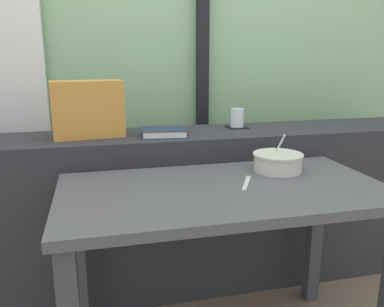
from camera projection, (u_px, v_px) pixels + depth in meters
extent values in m
cube|color=#8EBC89|center=(175.00, 19.00, 2.39)|extent=(4.80, 0.08, 2.80)
cube|color=black|center=(203.00, 36.00, 2.38)|extent=(0.07, 0.05, 2.60)
cube|color=#2D2D33|center=(199.00, 208.00, 2.08)|extent=(2.80, 0.40, 0.82)
cube|color=#414145|center=(79.00, 263.00, 1.67)|extent=(0.06, 0.06, 0.69)
cube|color=#414145|center=(314.00, 235.00, 1.92)|extent=(0.06, 0.06, 0.69)
cube|color=#4C4C51|center=(224.00, 191.00, 1.46)|extent=(1.20, 0.63, 0.03)
cube|color=black|center=(237.00, 127.00, 2.09)|extent=(0.10, 0.10, 0.00)
cylinder|color=white|center=(237.00, 118.00, 2.08)|extent=(0.07, 0.07, 0.10)
cylinder|color=orange|center=(237.00, 120.00, 2.08)|extent=(0.06, 0.06, 0.07)
cube|color=#1E2D47|center=(164.00, 135.00, 1.88)|extent=(0.23, 0.18, 0.00)
cube|color=silver|center=(164.00, 132.00, 1.88)|extent=(0.22, 0.18, 0.03)
cube|color=#1E2D47|center=(164.00, 129.00, 1.88)|extent=(0.23, 0.18, 0.00)
cube|color=#1E2D47|center=(142.00, 133.00, 1.87)|extent=(0.03, 0.16, 0.03)
cube|color=#D18938|center=(88.00, 109.00, 1.83)|extent=(0.33, 0.18, 0.26)
cylinder|color=beige|center=(278.00, 162.00, 1.64)|extent=(0.20, 0.20, 0.07)
cylinder|color=beige|center=(278.00, 154.00, 1.64)|extent=(0.21, 0.21, 0.01)
cylinder|color=tan|center=(278.00, 164.00, 1.65)|extent=(0.17, 0.17, 0.05)
cylinder|color=silver|center=(278.00, 149.00, 1.66)|extent=(0.01, 0.11, 0.14)
ellipsoid|color=silver|center=(275.00, 158.00, 1.69)|extent=(0.03, 0.05, 0.01)
cube|color=silver|center=(246.00, 183.00, 1.49)|extent=(0.09, 0.16, 0.01)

